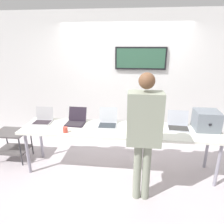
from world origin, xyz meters
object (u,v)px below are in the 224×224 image
(equipment_box, at_px, (206,120))
(laptop_station_1, at_px, (76,120))
(laptop_station_3, at_px, (142,123))
(laptop_station_0, at_px, (43,119))
(workbench, at_px, (119,131))
(laptop_station_2, at_px, (108,121))
(storage_cart, at_px, (13,141))
(laptop_station_4, at_px, (178,124))
(coffee_mug, at_px, (65,130))
(person, at_px, (144,127))

(equipment_box, xyz_separation_m, laptop_station_1, (-2.15, 0.02, -0.10))
(equipment_box, xyz_separation_m, laptop_station_3, (-1.01, 0.02, -0.10))
(laptop_station_3, bearing_deg, laptop_station_0, -179.55)
(laptop_station_0, distance_m, laptop_station_3, 1.73)
(laptop_station_3, bearing_deg, workbench, -158.72)
(laptop_station_2, distance_m, storage_cart, 1.87)
(equipment_box, distance_m, laptop_station_2, 1.60)
(laptop_station_3, bearing_deg, laptop_station_2, -179.11)
(laptop_station_0, distance_m, laptop_station_2, 1.15)
(workbench, relative_size, laptop_station_1, 9.09)
(laptop_station_4, height_order, coffee_mug, laptop_station_4)
(workbench, relative_size, laptop_station_2, 8.92)
(workbench, relative_size, laptop_station_4, 9.08)
(laptop_station_4, height_order, storage_cart, laptop_station_4)
(person, height_order, storage_cart, person)
(laptop_station_1, height_order, coffee_mug, laptop_station_1)
(coffee_mug, bearing_deg, person, -17.31)
(person, bearing_deg, laptop_station_4, 52.40)
(laptop_station_3, relative_size, person, 0.20)
(laptop_station_1, relative_size, laptop_station_2, 0.98)
(laptop_station_1, relative_size, person, 0.20)
(laptop_station_2, height_order, coffee_mug, laptop_station_2)
(laptop_station_3, height_order, storage_cart, laptop_station_3)
(equipment_box, height_order, storage_cart, equipment_box)
(laptop_station_0, height_order, laptop_station_4, laptop_station_4)
(coffee_mug, bearing_deg, laptop_station_0, 144.42)
(laptop_station_2, distance_m, laptop_station_3, 0.58)
(laptop_station_0, height_order, laptop_station_3, laptop_station_3)
(equipment_box, distance_m, laptop_station_3, 1.01)
(laptop_station_1, relative_size, storage_cart, 0.63)
(person, bearing_deg, equipment_box, 36.22)
(laptop_station_0, bearing_deg, person, -23.56)
(laptop_station_4, bearing_deg, person, -127.60)
(equipment_box, height_order, laptop_station_0, equipment_box)
(laptop_station_4, height_order, person, person)
(coffee_mug, bearing_deg, laptop_station_2, 31.93)
(laptop_station_2, bearing_deg, coffee_mug, -148.07)
(workbench, height_order, laptop_station_0, laptop_station_0)
(coffee_mug, bearing_deg, laptop_station_1, 81.55)
(laptop_station_0, bearing_deg, coffee_mug, -35.58)
(laptop_station_2, bearing_deg, workbench, -32.51)
(workbench, xyz_separation_m, person, (0.36, -0.62, 0.35))
(laptop_station_0, relative_size, laptop_station_4, 0.90)
(equipment_box, relative_size, laptop_station_3, 1.03)
(laptop_station_1, height_order, person, person)
(person, bearing_deg, workbench, 120.24)
(laptop_station_0, distance_m, laptop_station_4, 2.32)
(laptop_station_0, distance_m, storage_cart, 0.81)
(laptop_station_1, distance_m, storage_cart, 1.34)
(equipment_box, height_order, person, person)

